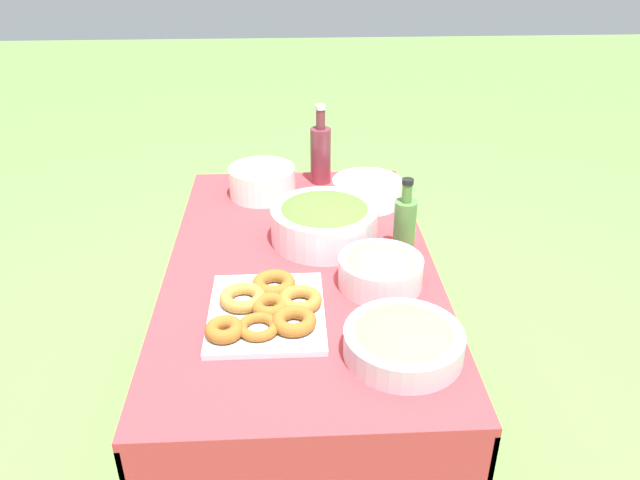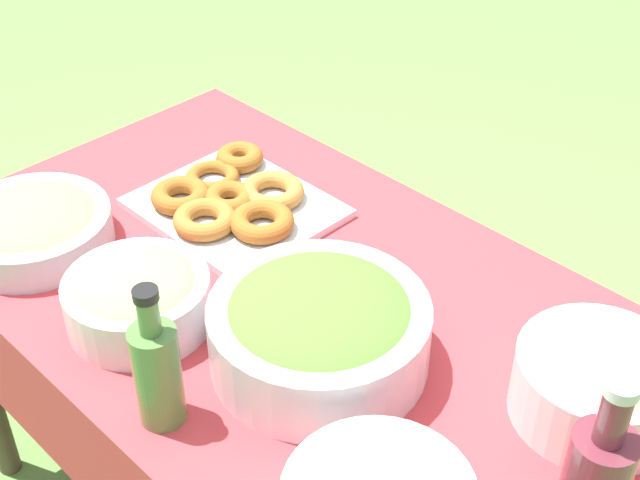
# 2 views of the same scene
# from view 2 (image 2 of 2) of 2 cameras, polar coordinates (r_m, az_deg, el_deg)

# --- Properties ---
(picnic_table) EXTENTS (1.38, 0.79, 0.69)m
(picnic_table) POSITION_cam_2_polar(r_m,az_deg,el_deg) (1.56, -1.49, -6.46)
(picnic_table) COLOR #B73338
(picnic_table) RESTS_ON ground_plane
(salad_bowl) EXTENTS (0.34, 0.34, 0.13)m
(salad_bowl) POSITION_cam_2_polar(r_m,az_deg,el_deg) (1.34, -0.06, -5.66)
(salad_bowl) COLOR silver
(salad_bowl) RESTS_ON picnic_table
(pasta_bowl) EXTENTS (0.24, 0.24, 0.13)m
(pasta_bowl) POSITION_cam_2_polar(r_m,az_deg,el_deg) (1.32, 17.38, -8.53)
(pasta_bowl) COLOR white
(pasta_bowl) RESTS_ON picnic_table
(donut_platter) EXTENTS (0.36, 0.32, 0.05)m
(donut_platter) POSITION_cam_2_polar(r_m,az_deg,el_deg) (1.69, -5.63, 2.50)
(donut_platter) COLOR silver
(donut_platter) RESTS_ON picnic_table
(olive_oil_bottle) EXTENTS (0.07, 0.07, 0.24)m
(olive_oil_bottle) POSITION_cam_2_polar(r_m,az_deg,el_deg) (1.26, -10.39, -8.20)
(olive_oil_bottle) COLOR #4C7238
(olive_oil_bottle) RESTS_ON picnic_table
(bread_bowl) EXTENTS (0.23, 0.23, 0.11)m
(bread_bowl) POSITION_cam_2_polar(r_m,az_deg,el_deg) (1.45, -11.61, -3.55)
(bread_bowl) COLOR silver
(bread_bowl) RESTS_ON picnic_table
(fruit_bowl) EXTENTS (0.28, 0.28, 0.08)m
(fruit_bowl) POSITION_cam_2_polar(r_m,az_deg,el_deg) (1.67, -17.98, 0.85)
(fruit_bowl) COLOR #B2B7BC
(fruit_bowl) RESTS_ON picnic_table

